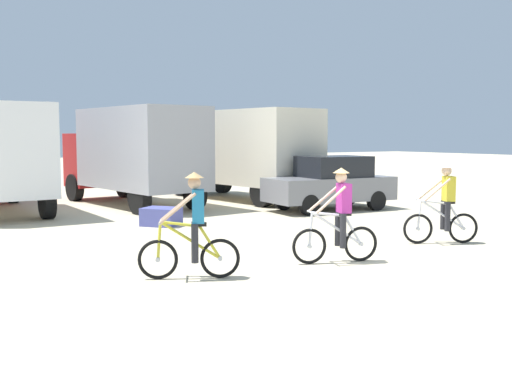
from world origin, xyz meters
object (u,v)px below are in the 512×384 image
(box_truck_grey_hauler, at_px, (134,152))
(box_truck_cream_rv, at_px, (244,150))
(cyclist_orange_shirt, at_px, (192,229))
(cyclist_cowboy_hat, at_px, (339,219))
(cyclist_near_camera, at_px, (444,206))
(sedan_parked, at_px, (331,183))
(supply_crate, at_px, (161,217))

(box_truck_grey_hauler, xyz_separation_m, box_truck_cream_rv, (4.22, -0.35, 0.00))
(cyclist_orange_shirt, height_order, cyclist_cowboy_hat, same)
(box_truck_grey_hauler, height_order, cyclist_near_camera, box_truck_grey_hauler)
(box_truck_grey_hauler, xyz_separation_m, sedan_parked, (4.97, -4.63, -0.99))
(box_truck_grey_hauler, relative_size, sedan_parked, 1.63)
(sedan_parked, relative_size, supply_crate, 4.58)
(box_truck_cream_rv, relative_size, cyclist_orange_shirt, 3.85)
(box_truck_cream_rv, xyz_separation_m, cyclist_near_camera, (-0.96, -10.44, -1.03))
(box_truck_grey_hauler, bearing_deg, cyclist_cowboy_hat, -90.42)
(sedan_parked, bearing_deg, cyclist_orange_shirt, -142.00)
(box_truck_cream_rv, height_order, sedan_parked, box_truck_cream_rv)
(box_truck_grey_hauler, height_order, cyclist_cowboy_hat, box_truck_grey_hauler)
(box_truck_grey_hauler, relative_size, cyclist_cowboy_hat, 3.84)
(supply_crate, bearing_deg, cyclist_orange_shirt, -108.13)
(box_truck_grey_hauler, height_order, sedan_parked, box_truck_grey_hauler)
(box_truck_cream_rv, distance_m, supply_crate, 7.18)
(box_truck_cream_rv, bearing_deg, sedan_parked, -80.00)
(cyclist_near_camera, bearing_deg, box_truck_grey_hauler, 106.77)
(cyclist_orange_shirt, bearing_deg, sedan_parked, 38.00)
(supply_crate, bearing_deg, box_truck_cream_rv, 40.72)
(cyclist_orange_shirt, xyz_separation_m, cyclist_cowboy_hat, (2.95, -0.27, 0.00))
(box_truck_grey_hauler, height_order, supply_crate, box_truck_grey_hauler)
(cyclist_orange_shirt, relative_size, supply_crate, 1.94)
(box_truck_grey_hauler, xyz_separation_m, supply_crate, (-1.08, -4.91, -1.63))
(cyclist_orange_shirt, distance_m, cyclist_cowboy_hat, 2.96)
(cyclist_cowboy_hat, height_order, supply_crate, cyclist_cowboy_hat)
(sedan_parked, distance_m, supply_crate, 6.09)
(box_truck_grey_hauler, height_order, cyclist_orange_shirt, box_truck_grey_hauler)
(cyclist_orange_shirt, bearing_deg, cyclist_cowboy_hat, -5.32)
(cyclist_orange_shirt, relative_size, cyclist_near_camera, 1.00)
(box_truck_cream_rv, xyz_separation_m, cyclist_orange_shirt, (-7.25, -10.53, -1.03))
(cyclist_near_camera, bearing_deg, sedan_parked, 74.43)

